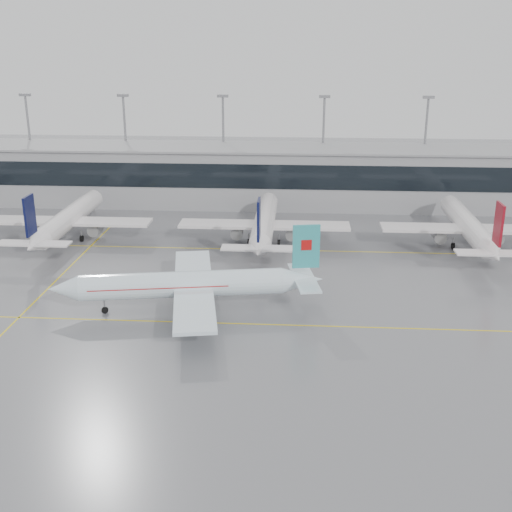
{
  "coord_description": "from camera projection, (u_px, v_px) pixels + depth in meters",
  "views": [
    {
      "loc": [
        5.76,
        -73.72,
        34.41
      ],
      "look_at": [
        0.0,
        12.0,
        5.0
      ],
      "focal_mm": 45.0,
      "sensor_mm": 36.0,
      "label": 1
    }
  ],
  "objects": [
    {
      "name": "parked_jet_c",
      "position": [
        264.0,
        223.0,
        111.69
      ],
      "size": [
        29.64,
        36.96,
        11.72
      ],
      "rotation": [
        0.0,
        0.0,
        1.57
      ],
      "color": "white",
      "rests_on": "ground"
    },
    {
      "name": "terminal_roof",
      "position": [
        272.0,
        148.0,
        135.67
      ],
      "size": [
        182.0,
        16.0,
        0.4
      ],
      "primitive_type": "cube",
      "color": "gray",
      "rests_on": "ground"
    },
    {
      "name": "terminal_glass",
      "position": [
        270.0,
        177.0,
        130.07
      ],
      "size": [
        180.0,
        0.2,
        5.0
      ],
      "primitive_type": "cube",
      "color": "black",
      "rests_on": "ground"
    },
    {
      "name": "light_masts",
      "position": [
        273.0,
        138.0,
        140.96
      ],
      "size": [
        156.4,
        1.0,
        22.6
      ],
      "color": "gray",
      "rests_on": "ground"
    },
    {
      "name": "parked_jet_b",
      "position": [
        68.0,
        219.0,
        113.92
      ],
      "size": [
        29.64,
        36.96,
        11.72
      ],
      "rotation": [
        0.0,
        0.0,
        1.57
      ],
      "color": "white",
      "rests_on": "ground"
    },
    {
      "name": "taxi_line_main",
      "position": [
        250.0,
        324.0,
        81.09
      ],
      "size": [
        120.0,
        0.25,
        0.01
      ],
      "primitive_type": "cube",
      "color": "yellow",
      "rests_on": "ground"
    },
    {
      "name": "air_canada_jet",
      "position": [
        192.0,
        285.0,
        84.2
      ],
      "size": [
        36.05,
        29.02,
        11.3
      ],
      "rotation": [
        0.0,
        0.0,
        3.31
      ],
      "color": "white",
      "rests_on": "ground"
    },
    {
      "name": "parked_jet_d",
      "position": [
        469.0,
        227.0,
        109.47
      ],
      "size": [
        29.64,
        36.96,
        11.72
      ],
      "rotation": [
        0.0,
        0.0,
        1.57
      ],
      "color": "white",
      "rests_on": "ground"
    },
    {
      "name": "terminal",
      "position": [
        272.0,
        177.0,
        137.68
      ],
      "size": [
        180.0,
        15.0,
        12.0
      ],
      "primitive_type": "cube",
      "color": "gray",
      "rests_on": "ground"
    },
    {
      "name": "taxi_line_cross",
      "position": [
        60.0,
        276.0,
        97.16
      ],
      "size": [
        0.25,
        60.0,
        0.01
      ],
      "primitive_type": "cube",
      "color": "yellow",
      "rests_on": "ground"
    },
    {
      "name": "ground",
      "position": [
        250.0,
        324.0,
        81.1
      ],
      "size": [
        320.0,
        320.0,
        0.0
      ],
      "primitive_type": "plane",
      "color": "slate",
      "rests_on": "ground"
    },
    {
      "name": "taxi_line_north",
      "position": [
        263.0,
        250.0,
        109.41
      ],
      "size": [
        120.0,
        0.25,
        0.01
      ],
      "primitive_type": "cube",
      "color": "yellow",
      "rests_on": "ground"
    }
  ]
}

